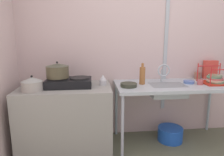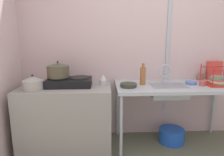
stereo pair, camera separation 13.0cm
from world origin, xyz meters
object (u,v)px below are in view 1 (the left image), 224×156
(bottle_by_sink, at_px, (142,75))
(bucket_on_floor, at_px, (170,134))
(percolator, at_px, (103,80))
(stove, at_px, (69,82))
(cereal_box, at_px, (210,70))
(utensil_jar, at_px, (197,75))
(small_bowl_on_drainboard, at_px, (189,82))
(pot_beside_stove, at_px, (32,84))
(dish_rack, at_px, (215,80))
(pot_on_left_burner, at_px, (57,70))
(sink_basin, at_px, (167,90))
(frying_pan, at_px, (129,85))
(cup_by_rack, at_px, (200,82))
(faucet, at_px, (163,71))

(bottle_by_sink, bearing_deg, bucket_on_floor, 0.11)
(percolator, bearing_deg, stove, -172.73)
(cereal_box, xyz_separation_m, utensil_jar, (-0.20, -0.01, -0.08))
(percolator, bearing_deg, small_bowl_on_drainboard, -1.54)
(pot_beside_stove, distance_m, dish_rack, 2.29)
(pot_on_left_burner, bearing_deg, dish_rack, -0.36)
(sink_basin, distance_m, dish_rack, 0.66)
(small_bowl_on_drainboard, bearing_deg, dish_rack, -6.08)
(pot_beside_stove, bearing_deg, small_bowl_on_drainboard, 5.41)
(percolator, distance_m, frying_pan, 0.34)
(cup_by_rack, relative_size, bottle_by_sink, 0.27)
(frying_pan, relative_size, small_bowl_on_drainboard, 1.47)
(stove, xyz_separation_m, cereal_box, (2.00, 0.29, 0.08))
(percolator, height_order, bottle_by_sink, bottle_by_sink)
(bottle_by_sink, bearing_deg, frying_pan, -149.54)
(faucet, bearing_deg, cereal_box, 14.69)
(pot_beside_stove, distance_m, faucet, 1.63)
(pot_on_left_burner, relative_size, cereal_box, 1.03)
(cereal_box, bearing_deg, faucet, -159.95)
(small_bowl_on_drainboard, height_order, cereal_box, cereal_box)
(percolator, bearing_deg, bottle_by_sink, -1.93)
(cup_by_rack, bearing_deg, utensil_jar, 67.19)
(sink_basin, height_order, small_bowl_on_drainboard, small_bowl_on_drainboard)
(frying_pan, bearing_deg, cup_by_rack, 1.12)
(sink_basin, relative_size, utensil_jar, 1.94)
(small_bowl_on_drainboard, bearing_deg, sink_basin, -169.61)
(dish_rack, bearing_deg, utensil_jar, 107.20)
(cup_by_rack, bearing_deg, pot_on_left_burner, 178.03)
(percolator, height_order, bucket_on_floor, percolator)
(cereal_box, distance_m, utensil_jar, 0.21)
(faucet, distance_m, cup_by_rack, 0.48)
(bottle_by_sink, relative_size, bucket_on_floor, 0.81)
(small_bowl_on_drainboard, bearing_deg, pot_beside_stove, -174.59)
(frying_pan, xyz_separation_m, utensil_jar, (1.07, 0.35, 0.03))
(bottle_by_sink, xyz_separation_m, bucket_on_floor, (0.42, 0.00, -0.84))
(sink_basin, distance_m, utensil_jar, 0.65)
(pot_on_left_burner, relative_size, bottle_by_sink, 1.00)
(bucket_on_floor, bearing_deg, small_bowl_on_drainboard, -3.94)
(cup_by_rack, xyz_separation_m, bottle_by_sink, (-0.74, 0.10, 0.09))
(percolator, bearing_deg, pot_on_left_burner, -174.44)
(frying_pan, relative_size, dish_rack, 0.60)
(utensil_jar, bearing_deg, pot_on_left_burner, -171.91)
(percolator, distance_m, dish_rack, 1.47)
(bottle_by_sink, distance_m, cereal_box, 1.10)
(faucet, bearing_deg, small_bowl_on_drainboard, -9.92)
(frying_pan, bearing_deg, cereal_box, 16.04)
(sink_basin, bearing_deg, faucet, 99.92)
(pot_on_left_burner, xyz_separation_m, frying_pan, (0.86, -0.08, -0.18))
(cup_by_rack, distance_m, utensil_jar, 0.37)
(cup_by_rack, height_order, cereal_box, cereal_box)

